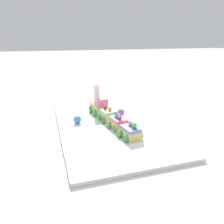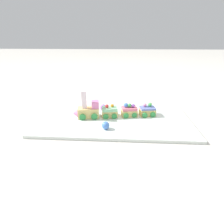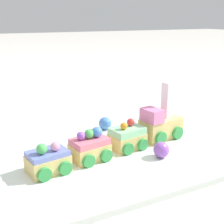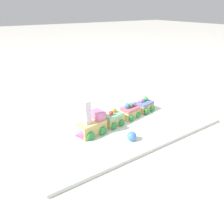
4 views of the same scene
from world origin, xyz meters
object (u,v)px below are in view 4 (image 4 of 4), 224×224
(cake_train_locomotive, at_px, (90,126))
(gumball_blue, at_px, (132,136))
(cake_car_mint, at_px, (113,119))
(cake_car_blueberry, at_px, (144,106))
(cake_car_strawberry, at_px, (130,112))
(gumball_purple, at_px, (95,116))

(cake_train_locomotive, xyz_separation_m, gumball_blue, (-0.09, 0.10, -0.02))
(cake_car_mint, distance_m, cake_car_blueberry, 0.18)
(cake_train_locomotive, xyz_separation_m, cake_car_mint, (-0.10, -0.02, -0.01))
(cake_car_strawberry, xyz_separation_m, gumball_blue, (0.10, 0.13, -0.01))
(cake_car_blueberry, relative_size, gumball_purple, 2.46)
(gumball_blue, bearing_deg, gumball_purple, -81.31)
(cake_car_blueberry, bearing_deg, cake_car_strawberry, 0.34)
(cake_car_strawberry, bearing_deg, cake_car_mint, -0.05)
(cake_car_blueberry, distance_m, gumball_purple, 0.21)
(cake_car_strawberry, xyz_separation_m, cake_car_blueberry, (-0.08, -0.01, -0.00))
(cake_car_mint, bearing_deg, gumball_blue, 77.55)
(cake_train_locomotive, xyz_separation_m, cake_car_blueberry, (-0.27, -0.04, -0.01))
(cake_car_mint, distance_m, gumball_purple, 0.08)
(cake_train_locomotive, xyz_separation_m, cake_car_strawberry, (-0.19, -0.03, -0.01))
(cake_train_locomotive, bearing_deg, gumball_purple, -135.90)
(cake_car_blueberry, height_order, gumball_blue, cake_car_blueberry)
(cake_train_locomotive, xyz_separation_m, gumball_purple, (-0.06, -0.08, -0.02))
(gumball_purple, distance_m, gumball_blue, 0.19)
(cake_car_mint, height_order, cake_car_blueberry, cake_car_mint)
(cake_car_mint, xyz_separation_m, gumball_purple, (0.04, -0.07, -0.01))
(gumball_purple, bearing_deg, gumball_blue, 98.69)
(gumball_blue, bearing_deg, cake_train_locomotive, -48.36)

